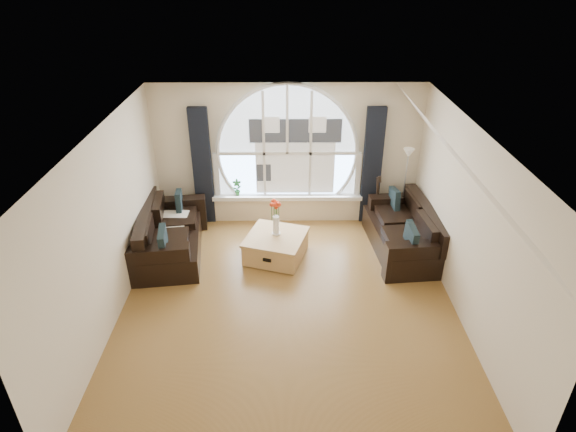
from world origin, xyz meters
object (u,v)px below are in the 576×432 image
object	(u,v)px
sofa_left	(171,234)
sofa_right	(403,231)
floor_lamp	(404,189)
guitar	(376,199)
potted_plant	(237,187)
vase_flowers	(276,214)
coffee_chest	(276,245)

from	to	relation	value
sofa_left	sofa_right	xyz separation A→B (m)	(4.07, 0.08, 0.00)
floor_lamp	guitar	size ratio (longest dim) A/B	1.51
sofa_right	floor_lamp	world-z (taller)	floor_lamp
sofa_right	potted_plant	bearing A→B (deg)	154.30
sofa_left	sofa_right	distance (m)	4.07
vase_flowers	floor_lamp	world-z (taller)	floor_lamp
coffee_chest	sofa_right	bearing A→B (deg)	22.75
coffee_chest	vase_flowers	xyz separation A→B (m)	(0.01, 0.06, 0.59)
floor_lamp	potted_plant	distance (m)	3.17
sofa_right	guitar	bearing A→B (deg)	103.12
guitar	coffee_chest	bearing A→B (deg)	-164.23
sofa_left	vase_flowers	distance (m)	1.89
vase_flowers	potted_plant	world-z (taller)	vase_flowers
sofa_left	guitar	distance (m)	3.90
vase_flowers	floor_lamp	distance (m)	2.60
coffee_chest	floor_lamp	bearing A→B (deg)	41.44
sofa_right	vase_flowers	world-z (taller)	vase_flowers
coffee_chest	potted_plant	distance (m)	1.61
sofa_left	guitar	bearing A→B (deg)	8.25
floor_lamp	guitar	bearing A→B (deg)	167.02
sofa_left	sofa_right	bearing A→B (deg)	-6.26
coffee_chest	vase_flowers	bearing A→B (deg)	101.29
coffee_chest	floor_lamp	world-z (taller)	floor_lamp
floor_lamp	coffee_chest	bearing A→B (deg)	-156.00
sofa_left	potted_plant	distance (m)	1.64
floor_lamp	potted_plant	world-z (taller)	floor_lamp
guitar	potted_plant	bearing A→B (deg)	160.91
guitar	potted_plant	world-z (taller)	guitar
vase_flowers	coffee_chest	bearing A→B (deg)	-96.15
sofa_right	potted_plant	world-z (taller)	potted_plant
vase_flowers	floor_lamp	bearing A→B (deg)	22.85
sofa_right	coffee_chest	bearing A→B (deg)	-179.84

